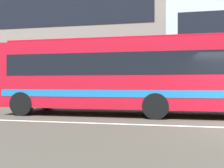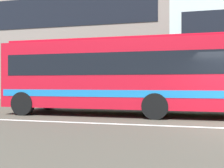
{
  "view_description": "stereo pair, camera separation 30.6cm",
  "coord_description": "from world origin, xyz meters",
  "views": [
    {
      "loc": [
        -2.59,
        -8.13,
        1.37
      ],
      "look_at": [
        -4.61,
        2.05,
        1.34
      ],
      "focal_mm": 39.42,
      "sensor_mm": 36.0,
      "label": 1
    },
    {
      "loc": [
        -2.29,
        -8.07,
        1.37
      ],
      "look_at": [
        -4.61,
        2.05,
        1.34
      ],
      "focal_mm": 39.42,
      "sensor_mm": 36.0,
      "label": 2
    }
  ],
  "objects": [
    {
      "name": "hedge_row_far",
      "position": [
        -0.81,
        6.46,
        0.51
      ],
      "size": [
        13.02,
        1.1,
        1.02
      ],
      "primitive_type": "cube",
      "color": "#2F5E21",
      "rests_on": "ground_plane"
    },
    {
      "name": "apartment_block_left",
      "position": [
        -12.87,
        15.01,
        6.33
      ],
      "size": [
        21.34,
        8.24,
        12.65
      ],
      "color": "gray",
      "rests_on": "ground_plane"
    },
    {
      "name": "transit_bus",
      "position": [
        -3.52,
        2.55,
        1.78
      ],
      "size": [
        11.73,
        2.71,
        3.23
      ],
      "color": "red",
      "rests_on": "ground_plane"
    }
  ]
}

